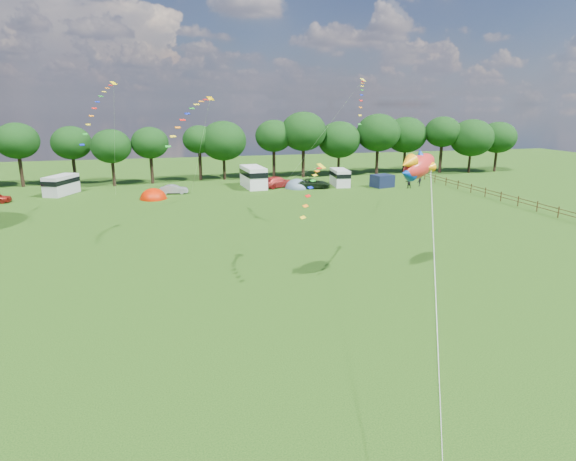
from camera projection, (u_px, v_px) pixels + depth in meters
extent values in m
plane|color=black|center=(330.00, 356.00, 22.43)|extent=(180.00, 180.00, 0.00)
cylinder|color=black|center=(21.00, 172.00, 67.83)|extent=(0.49, 0.49, 4.25)
ellipsoid|color=black|center=(17.00, 141.00, 66.73)|extent=(5.86, 5.86, 4.98)
cylinder|color=black|center=(75.00, 171.00, 70.06)|extent=(0.47, 0.47, 3.90)
ellipsoid|color=black|center=(71.00, 143.00, 69.04)|extent=(5.58, 5.58, 4.74)
cylinder|color=black|center=(114.00, 174.00, 68.58)|extent=(0.44, 0.44, 3.56)
ellipsoid|color=black|center=(111.00, 146.00, 67.60)|extent=(5.56, 5.56, 4.73)
cylinder|color=black|center=(152.00, 170.00, 70.67)|extent=(0.47, 0.47, 3.95)
ellipsoid|color=black|center=(150.00, 143.00, 69.66)|extent=(5.33, 5.33, 4.53)
cylinder|color=black|center=(200.00, 166.00, 73.99)|extent=(0.50, 0.50, 4.33)
ellipsoid|color=black|center=(199.00, 139.00, 72.97)|extent=(4.95, 4.95, 4.21)
cylinder|color=black|center=(224.00, 169.00, 74.54)|extent=(0.43, 0.43, 3.31)
ellipsoid|color=black|center=(223.00, 141.00, 73.45)|extent=(7.03, 7.03, 5.98)
cylinder|color=black|center=(274.00, 164.00, 76.49)|extent=(0.50, 0.50, 4.36)
ellipsoid|color=black|center=(274.00, 136.00, 75.38)|extent=(5.84, 5.84, 4.97)
cylinder|color=black|center=(303.00, 163.00, 76.72)|extent=(0.51, 0.51, 4.55)
ellipsoid|color=black|center=(303.00, 131.00, 75.46)|extent=(7.15, 7.15, 6.08)
cylinder|color=black|center=(339.00, 166.00, 79.02)|extent=(0.42, 0.42, 3.21)
ellipsoid|color=black|center=(339.00, 140.00, 77.95)|extent=(6.90, 6.90, 5.86)
cylinder|color=black|center=(377.00, 162.00, 79.80)|extent=(0.48, 0.48, 4.17)
ellipsoid|color=black|center=(378.00, 133.00, 78.59)|extent=(7.16, 7.16, 6.09)
cylinder|color=black|center=(404.00, 161.00, 83.07)|extent=(0.45, 0.45, 3.66)
ellipsoid|color=black|center=(406.00, 135.00, 81.94)|extent=(7.05, 7.05, 5.99)
cylinder|color=black|center=(440.00, 159.00, 81.87)|extent=(0.52, 0.52, 4.65)
ellipsoid|color=black|center=(443.00, 132.00, 80.71)|extent=(5.96, 5.96, 5.06)
cylinder|color=black|center=(469.00, 163.00, 81.92)|extent=(0.42, 0.42, 3.19)
ellipsoid|color=black|center=(472.00, 138.00, 80.83)|extent=(7.23, 7.23, 6.14)
cylinder|color=black|center=(495.00, 161.00, 83.52)|extent=(0.44, 0.44, 3.52)
ellipsoid|color=black|center=(498.00, 137.00, 82.47)|extent=(6.22, 6.22, 5.28)
cylinder|color=#472D19|center=(558.00, 212.00, 49.49)|extent=(0.12, 0.12, 1.20)
cylinder|color=#472D19|center=(571.00, 212.00, 48.00)|extent=(0.08, 3.00, 0.08)
cylinder|color=#472D19|center=(570.00, 216.00, 48.10)|extent=(0.08, 3.00, 0.08)
cylinder|color=#472D19|center=(537.00, 206.00, 52.31)|extent=(0.12, 0.12, 1.20)
cylinder|color=#472D19|center=(548.00, 206.00, 50.81)|extent=(0.08, 3.00, 0.08)
cylinder|color=#472D19|center=(547.00, 210.00, 50.91)|extent=(0.08, 3.00, 0.08)
cylinder|color=#472D19|center=(518.00, 201.00, 55.12)|extent=(0.12, 0.12, 1.20)
cylinder|color=#472D19|center=(528.00, 201.00, 53.62)|extent=(0.08, 3.00, 0.08)
cylinder|color=#472D19|center=(527.00, 204.00, 53.73)|extent=(0.08, 3.00, 0.08)
cylinder|color=#472D19|center=(501.00, 196.00, 57.94)|extent=(0.12, 0.12, 1.20)
cylinder|color=#472D19|center=(510.00, 196.00, 56.44)|extent=(0.08, 3.00, 0.08)
cylinder|color=#472D19|center=(509.00, 199.00, 56.54)|extent=(0.08, 3.00, 0.08)
cylinder|color=#472D19|center=(485.00, 192.00, 60.75)|extent=(0.12, 0.12, 1.20)
cylinder|color=#472D19|center=(493.00, 191.00, 59.25)|extent=(0.08, 3.00, 0.08)
cylinder|color=#472D19|center=(493.00, 195.00, 59.36)|extent=(0.08, 3.00, 0.08)
cylinder|color=#472D19|center=(471.00, 188.00, 63.56)|extent=(0.12, 0.12, 1.20)
cylinder|color=#472D19|center=(478.00, 187.00, 62.07)|extent=(0.08, 3.00, 0.08)
cylinder|color=#472D19|center=(478.00, 191.00, 62.17)|extent=(0.08, 3.00, 0.08)
cylinder|color=#472D19|center=(458.00, 185.00, 66.38)|extent=(0.12, 0.12, 1.20)
cylinder|color=#472D19|center=(465.00, 184.00, 64.88)|extent=(0.08, 3.00, 0.08)
cylinder|color=#472D19|center=(464.00, 187.00, 64.98)|extent=(0.08, 3.00, 0.08)
cylinder|color=#472D19|center=(446.00, 181.00, 69.19)|extent=(0.12, 0.12, 1.20)
cylinder|color=#472D19|center=(452.00, 181.00, 67.70)|extent=(0.08, 3.00, 0.08)
cylinder|color=#472D19|center=(452.00, 183.00, 67.80)|extent=(0.08, 3.00, 0.08)
cylinder|color=#472D19|center=(435.00, 178.00, 72.01)|extent=(0.12, 0.12, 1.20)
cylinder|color=#472D19|center=(441.00, 178.00, 70.51)|extent=(0.08, 3.00, 0.08)
cylinder|color=#472D19|center=(440.00, 180.00, 70.61)|extent=(0.08, 3.00, 0.08)
cylinder|color=#472D19|center=(425.00, 176.00, 74.82)|extent=(0.12, 0.12, 1.20)
cylinder|color=#472D19|center=(430.00, 175.00, 73.33)|extent=(0.08, 3.00, 0.08)
cylinder|color=#472D19|center=(430.00, 177.00, 73.43)|extent=(0.08, 3.00, 0.08)
cylinder|color=#472D19|center=(415.00, 173.00, 77.64)|extent=(0.12, 0.12, 1.20)
cylinder|color=#472D19|center=(420.00, 172.00, 76.14)|extent=(0.08, 3.00, 0.08)
cylinder|color=#472D19|center=(420.00, 175.00, 76.24)|extent=(0.08, 3.00, 0.08)
imported|color=gray|center=(174.00, 189.00, 62.83)|extent=(3.46, 1.61, 1.18)
imported|color=red|center=(278.00, 182.00, 67.66)|extent=(5.50, 4.06, 1.52)
imported|color=black|center=(313.00, 183.00, 66.95)|extent=(5.23, 2.90, 1.36)
cube|color=#BBBCBE|center=(61.00, 185.00, 62.12)|extent=(3.95, 5.43, 2.50)
cube|color=black|center=(61.00, 181.00, 61.99)|extent=(4.03, 5.54, 0.59)
cylinder|color=black|center=(55.00, 194.00, 60.85)|extent=(0.75, 0.52, 0.70)
cylinder|color=black|center=(69.00, 190.00, 63.85)|extent=(0.75, 0.52, 0.70)
cube|color=silver|center=(253.00, 177.00, 67.36)|extent=(2.98, 6.07, 2.94)
cube|color=black|center=(253.00, 173.00, 67.21)|extent=(3.04, 6.19, 0.70)
cylinder|color=black|center=(257.00, 187.00, 65.94)|extent=(0.85, 0.37, 0.83)
cylinder|color=black|center=(250.00, 183.00, 69.33)|extent=(0.85, 0.37, 0.83)
cube|color=silver|center=(340.00, 177.00, 69.04)|extent=(2.52, 4.89, 2.34)
cube|color=black|center=(340.00, 174.00, 68.92)|extent=(2.57, 4.98, 0.56)
cylinder|color=black|center=(342.00, 185.00, 67.84)|extent=(0.68, 0.32, 0.66)
cylinder|color=black|center=(337.00, 182.00, 70.67)|extent=(0.68, 0.32, 0.66)
ellipsoid|color=#BF1C00|center=(154.00, 199.00, 59.58)|extent=(3.16, 3.63, 2.59)
cylinder|color=#BF1C00|center=(154.00, 199.00, 59.58)|extent=(3.32, 3.32, 0.08)
ellipsoid|color=slate|center=(297.00, 188.00, 67.25)|extent=(3.26, 3.75, 2.55)
cylinder|color=slate|center=(297.00, 188.00, 67.25)|extent=(3.42, 3.42, 0.08)
cube|color=#111933|center=(382.00, 181.00, 67.92)|extent=(3.25, 2.88, 1.73)
ellipsoid|color=red|center=(419.00, 166.00, 30.44)|extent=(3.71, 3.08, 2.06)
ellipsoid|color=yellow|center=(419.00, 169.00, 30.49)|extent=(2.32, 1.91, 1.13)
cone|color=#FF9806|center=(407.00, 163.00, 29.25)|extent=(1.56, 1.45, 1.09)
cone|color=#04329D|center=(406.00, 174.00, 29.41)|extent=(1.56, 1.45, 1.09)
cone|color=#04329D|center=(421.00, 155.00, 30.35)|extent=(1.14, 1.18, 0.92)
sphere|color=white|center=(423.00, 161.00, 31.52)|extent=(0.34, 0.34, 0.34)
sphere|color=black|center=(423.00, 161.00, 31.62)|extent=(0.17, 0.17, 0.17)
cube|color=#FFD900|center=(114.00, 83.00, 46.81)|extent=(0.68, 0.68, 0.32)
cube|color=red|center=(110.00, 85.00, 46.33)|extent=(0.46, 0.48, 0.09)
cube|color=orange|center=(107.00, 88.00, 45.87)|extent=(0.46, 0.48, 0.10)
cube|color=yellow|center=(104.00, 92.00, 45.43)|extent=(0.46, 0.48, 0.11)
cube|color=#198C1E|center=(101.00, 96.00, 45.01)|extent=(0.45, 0.47, 0.12)
cube|color=#0C1EB2|center=(97.00, 102.00, 44.62)|extent=(0.45, 0.47, 0.12)
cube|color=red|center=(94.00, 108.00, 44.24)|extent=(0.45, 0.47, 0.13)
cube|color=orange|center=(91.00, 116.00, 43.88)|extent=(0.44, 0.46, 0.14)
cube|color=yellow|center=(88.00, 124.00, 43.54)|extent=(0.44, 0.46, 0.14)
cube|color=#198C1E|center=(85.00, 134.00, 43.22)|extent=(0.44, 0.46, 0.15)
cube|color=#0C1EB2|center=(82.00, 145.00, 42.92)|extent=(0.43, 0.45, 0.16)
cube|color=#D09F00|center=(210.00, 98.00, 39.79)|extent=(0.66, 0.64, 0.32)
cube|color=red|center=(206.00, 100.00, 39.30)|extent=(0.50, 0.40, 0.09)
cube|color=orange|center=(201.00, 101.00, 38.82)|extent=(0.50, 0.40, 0.10)
cube|color=yellow|center=(197.00, 104.00, 38.36)|extent=(0.50, 0.39, 0.11)
cube|color=#198C1E|center=(192.00, 108.00, 37.93)|extent=(0.50, 0.39, 0.11)
cube|color=#0C1EB2|center=(187.00, 114.00, 37.51)|extent=(0.49, 0.39, 0.12)
cube|color=red|center=(183.00, 120.00, 37.11)|extent=(0.49, 0.38, 0.13)
cube|color=orange|center=(178.00, 128.00, 36.73)|extent=(0.49, 0.38, 0.14)
cube|color=yellow|center=(173.00, 136.00, 36.37)|extent=(0.49, 0.38, 0.14)
cube|color=#198C1E|center=(168.00, 146.00, 36.04)|extent=(0.48, 0.37, 0.15)
cube|color=yellow|center=(321.00, 166.00, 33.33)|extent=(0.73, 0.73, 0.34)
cube|color=red|center=(319.00, 168.00, 32.77)|extent=(0.51, 0.50, 0.10)
cube|color=orange|center=(317.00, 171.00, 32.21)|extent=(0.50, 0.50, 0.11)
cube|color=yellow|center=(315.00, 175.00, 31.68)|extent=(0.50, 0.49, 0.11)
cube|color=#198C1E|center=(313.00, 181.00, 31.17)|extent=(0.50, 0.49, 0.12)
cube|color=#0C1EB2|center=(310.00, 188.00, 30.68)|extent=(0.50, 0.49, 0.13)
cube|color=red|center=(308.00, 196.00, 30.21)|extent=(0.49, 0.49, 0.14)
cube|color=orange|center=(306.00, 206.00, 29.76)|extent=(0.49, 0.48, 0.15)
cube|color=yellow|center=(303.00, 217.00, 29.33)|extent=(0.49, 0.48, 0.15)
imported|color=black|center=(408.00, 182.00, 66.98)|extent=(0.86, 0.54, 1.74)
imported|color=black|center=(419.00, 180.00, 68.58)|extent=(1.15, 1.05, 1.65)
cube|color=#FFFB2E|center=(363.00, 80.00, 46.47)|extent=(0.67, 0.66, 0.31)
cube|color=red|center=(363.00, 81.00, 45.99)|extent=(0.48, 0.44, 0.09)
cube|color=orange|center=(363.00, 83.00, 45.52)|extent=(0.48, 0.43, 0.10)
cube|color=yellow|center=(362.00, 86.00, 45.08)|extent=(0.48, 0.43, 0.11)
cube|color=#198C1E|center=(362.00, 90.00, 44.65)|extent=(0.48, 0.43, 0.11)
cube|color=#0C1EB2|center=(361.00, 95.00, 44.25)|extent=(0.48, 0.43, 0.12)
cube|color=red|center=(361.00, 101.00, 43.86)|extent=(0.47, 0.42, 0.13)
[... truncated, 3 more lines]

